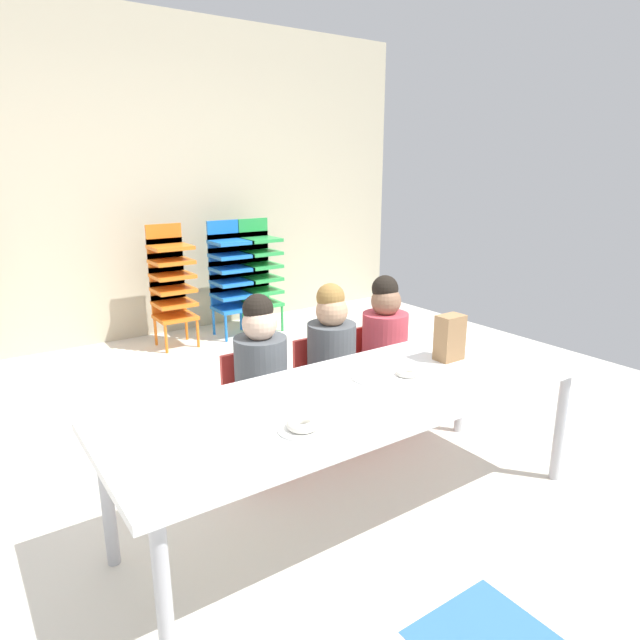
{
  "coord_description": "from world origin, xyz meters",
  "views": [
    {
      "loc": [
        -1.29,
        -2.22,
        1.51
      ],
      "look_at": [
        0.04,
        -0.3,
        0.86
      ],
      "focal_mm": 31.09,
      "sensor_mm": 36.0,
      "label": 1
    }
  ],
  "objects_px": {
    "paper_plate_near_edge": "(303,429)",
    "donut_powdered_loose": "(407,373)",
    "kid_chair_green_stack": "(259,270)",
    "kid_chair_orange_stack": "(171,280)",
    "seated_child_middle_seat": "(331,351)",
    "kid_chair_blue_stack": "(230,273)",
    "paper_bag_brown": "(450,338)",
    "seated_child_near_camera": "(260,367)",
    "paper_plate_center_table": "(372,378)",
    "craft_table": "(363,399)",
    "donut_powdered_on_plate": "(303,424)",
    "seated_child_far_right": "(384,339)"
  },
  "relations": [
    {
      "from": "kid_chair_blue_stack",
      "to": "kid_chair_orange_stack",
      "type": "bearing_deg",
      "value": 180.0
    },
    {
      "from": "kid_chair_green_stack",
      "to": "donut_powdered_on_plate",
      "type": "relative_size",
      "value": 8.93
    },
    {
      "from": "kid_chair_orange_stack",
      "to": "donut_powdered_loose",
      "type": "xyz_separation_m",
      "value": [
        0.05,
        -2.82,
        0.05
      ]
    },
    {
      "from": "paper_plate_center_table",
      "to": "seated_child_middle_seat",
      "type": "bearing_deg",
      "value": 73.23
    },
    {
      "from": "seated_child_middle_seat",
      "to": "kid_chair_green_stack",
      "type": "distance_m",
      "value": 2.36
    },
    {
      "from": "paper_bag_brown",
      "to": "paper_plate_near_edge",
      "type": "relative_size",
      "value": 1.22
    },
    {
      "from": "seated_child_middle_seat",
      "to": "kid_chair_orange_stack",
      "type": "height_order",
      "value": "kid_chair_orange_stack"
    },
    {
      "from": "paper_bag_brown",
      "to": "seated_child_near_camera",
      "type": "bearing_deg",
      "value": 143.06
    },
    {
      "from": "seated_child_middle_seat",
      "to": "kid_chair_blue_stack",
      "type": "relative_size",
      "value": 0.88
    },
    {
      "from": "seated_child_near_camera",
      "to": "donut_powdered_loose",
      "type": "height_order",
      "value": "seated_child_near_camera"
    },
    {
      "from": "donut_powdered_loose",
      "to": "paper_bag_brown",
      "type": "bearing_deg",
      "value": 7.79
    },
    {
      "from": "paper_plate_center_table",
      "to": "seated_child_near_camera",
      "type": "bearing_deg",
      "value": 116.59
    },
    {
      "from": "kid_chair_green_stack",
      "to": "kid_chair_orange_stack",
      "type": "bearing_deg",
      "value": 180.0
    },
    {
      "from": "seated_child_near_camera",
      "to": "paper_plate_center_table",
      "type": "height_order",
      "value": "seated_child_near_camera"
    },
    {
      "from": "kid_chair_green_stack",
      "to": "paper_plate_center_table",
      "type": "height_order",
      "value": "kid_chair_green_stack"
    },
    {
      "from": "seated_child_middle_seat",
      "to": "kid_chair_blue_stack",
      "type": "xyz_separation_m",
      "value": [
        0.48,
        2.23,
        0.02
      ]
    },
    {
      "from": "paper_bag_brown",
      "to": "paper_plate_near_edge",
      "type": "bearing_deg",
      "value": -167.17
    },
    {
      "from": "paper_bag_brown",
      "to": "paper_plate_center_table",
      "type": "relative_size",
      "value": 1.22
    },
    {
      "from": "paper_plate_near_edge",
      "to": "donut_powdered_loose",
      "type": "distance_m",
      "value": 0.7
    },
    {
      "from": "seated_child_middle_seat",
      "to": "paper_plate_center_table",
      "type": "relative_size",
      "value": 5.1
    },
    {
      "from": "paper_plate_near_edge",
      "to": "donut_powdered_loose",
      "type": "xyz_separation_m",
      "value": [
        0.67,
        0.18,
        0.01
      ]
    },
    {
      "from": "paper_plate_near_edge",
      "to": "craft_table",
      "type": "bearing_deg",
      "value": 22.69
    },
    {
      "from": "kid_chair_green_stack",
      "to": "seated_child_middle_seat",
      "type": "bearing_deg",
      "value": -109.36
    },
    {
      "from": "seated_child_near_camera",
      "to": "donut_powdered_loose",
      "type": "relative_size",
      "value": 9.17
    },
    {
      "from": "seated_child_middle_seat",
      "to": "kid_chair_green_stack",
      "type": "height_order",
      "value": "kid_chair_green_stack"
    },
    {
      "from": "craft_table",
      "to": "seated_child_far_right",
      "type": "distance_m",
      "value": 0.88
    },
    {
      "from": "donut_powdered_loose",
      "to": "seated_child_far_right",
      "type": "bearing_deg",
      "value": 57.22
    },
    {
      "from": "paper_plate_center_table",
      "to": "donut_powdered_loose",
      "type": "distance_m",
      "value": 0.16
    },
    {
      "from": "kid_chair_green_stack",
      "to": "craft_table",
      "type": "bearing_deg",
      "value": -110.36
    },
    {
      "from": "seated_child_far_right",
      "to": "donut_powdered_loose",
      "type": "relative_size",
      "value": 9.17
    },
    {
      "from": "kid_chair_orange_stack",
      "to": "donut_powdered_loose",
      "type": "relative_size",
      "value": 10.4
    },
    {
      "from": "paper_bag_brown",
      "to": "seated_child_far_right",
      "type": "bearing_deg",
      "value": 82.68
    },
    {
      "from": "paper_bag_brown",
      "to": "paper_plate_near_edge",
      "type": "xyz_separation_m",
      "value": [
        -0.98,
        -0.22,
        -0.11
      ]
    },
    {
      "from": "seated_child_near_camera",
      "to": "seated_child_middle_seat",
      "type": "height_order",
      "value": "same"
    },
    {
      "from": "seated_child_far_right",
      "to": "craft_table",
      "type": "bearing_deg",
      "value": -136.84
    },
    {
      "from": "paper_plate_near_edge",
      "to": "paper_bag_brown",
      "type": "bearing_deg",
      "value": 12.83
    },
    {
      "from": "kid_chair_blue_stack",
      "to": "kid_chair_green_stack",
      "type": "distance_m",
      "value": 0.3
    },
    {
      "from": "kid_chair_blue_stack",
      "to": "seated_child_far_right",
      "type": "bearing_deg",
      "value": -92.81
    },
    {
      "from": "seated_child_near_camera",
      "to": "kid_chair_blue_stack",
      "type": "relative_size",
      "value": 0.88
    },
    {
      "from": "donut_powdered_loose",
      "to": "seated_child_middle_seat",
      "type": "bearing_deg",
      "value": 89.29
    },
    {
      "from": "seated_child_near_camera",
      "to": "paper_bag_brown",
      "type": "height_order",
      "value": "seated_child_near_camera"
    },
    {
      "from": "seated_child_middle_seat",
      "to": "paper_bag_brown",
      "type": "relative_size",
      "value": 4.17
    },
    {
      "from": "seated_child_near_camera",
      "to": "seated_child_middle_seat",
      "type": "distance_m",
      "value": 0.43
    },
    {
      "from": "kid_chair_green_stack",
      "to": "donut_powdered_loose",
      "type": "relative_size",
      "value": 10.4
    },
    {
      "from": "seated_child_near_camera",
      "to": "kid_chair_orange_stack",
      "type": "xyz_separation_m",
      "value": [
        0.37,
        2.23,
        0.02
      ]
    },
    {
      "from": "craft_table",
      "to": "donut_powdered_on_plate",
      "type": "distance_m",
      "value": 0.45
    },
    {
      "from": "donut_powdered_on_plate",
      "to": "donut_powdered_loose",
      "type": "relative_size",
      "value": 1.16
    },
    {
      "from": "kid_chair_green_stack",
      "to": "donut_powdered_loose",
      "type": "bearing_deg",
      "value": -105.65
    },
    {
      "from": "seated_child_middle_seat",
      "to": "kid_chair_orange_stack",
      "type": "distance_m",
      "value": 2.23
    },
    {
      "from": "seated_child_near_camera",
      "to": "paper_plate_center_table",
      "type": "distance_m",
      "value": 0.6
    }
  ]
}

